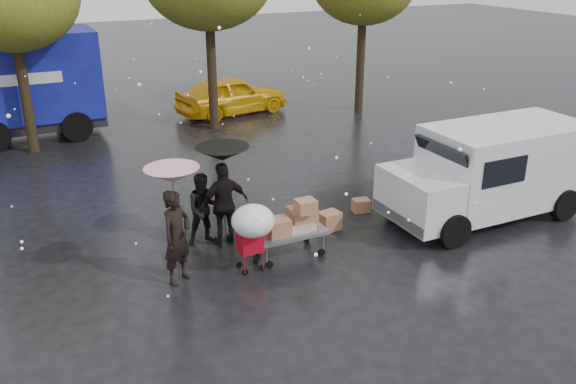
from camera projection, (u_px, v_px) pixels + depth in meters
name	position (u px, v px, depth m)	size (l,w,h in m)	color
ground	(263.00, 268.00, 12.32)	(90.00, 90.00, 0.00)	black
person_pink	(177.00, 237.00, 11.50)	(0.69, 0.45, 1.88)	black
person_middle	(204.00, 209.00, 13.06)	(0.78, 0.61, 1.60)	black
person_black	(224.00, 204.00, 12.98)	(1.09, 0.46, 1.87)	black
umbrella_pink	(172.00, 176.00, 11.03)	(1.02, 1.02, 2.33)	#4C4C4C
umbrella_black	(222.00, 154.00, 12.55)	(1.14, 1.14, 2.21)	#4C4C4C
vendor_cart	(293.00, 224.00, 12.56)	(1.52, 0.80, 1.27)	slate
shopping_cart	(252.00, 224.00, 11.73)	(0.84, 0.84, 1.46)	red
white_van	(491.00, 170.00, 14.27)	(4.91, 2.18, 2.20)	silver
box_ground_near	(329.00, 221.00, 13.91)	(0.47, 0.38, 0.42)	brown
box_ground_far	(361.00, 205.00, 14.87)	(0.40, 0.31, 0.31)	brown
yellow_taxi	(232.00, 95.00, 23.26)	(1.73, 4.30, 1.46)	#E5A20C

